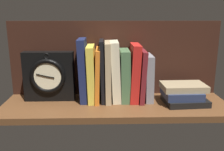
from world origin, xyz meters
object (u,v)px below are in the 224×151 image
(book_cream_twain, at_px, (116,71))
(book_gray_chess, at_px, (148,77))
(book_red_requiem, at_px, (134,72))
(book_yellow_seinlanguage, at_px, (91,73))
(book_black_skeptic, at_px, (103,71))
(book_stack_side, at_px, (183,94))
(book_tan_shortstories, at_px, (108,72))
(book_orange_pandolfini, at_px, (98,75))
(book_maroon_dawkins, at_px, (141,75))
(book_green_romantic, at_px, (125,75))
(book_navy_bierce, at_px, (83,70))
(framed_clock, at_px, (49,76))

(book_cream_twain, bearing_deg, book_gray_chess, 0.00)
(book_red_requiem, bearing_deg, book_yellow_seinlanguage, 180.00)
(book_black_skeptic, xyz_separation_m, book_red_requiem, (0.13, 0.00, -0.01))
(book_stack_side, bearing_deg, book_cream_twain, 170.21)
(book_tan_shortstories, height_order, book_stack_side, book_tan_shortstories)
(book_orange_pandolfini, relative_size, book_maroon_dawkins, 1.03)
(book_red_requiem, bearing_deg, book_green_romantic, 180.00)
(book_yellow_seinlanguage, distance_m, book_gray_chess, 0.24)
(book_cream_twain, bearing_deg, book_black_skeptic, 180.00)
(book_maroon_dawkins, bearing_deg, book_gray_chess, 0.00)
(book_green_romantic, height_order, book_maroon_dawkins, same)
(book_navy_bierce, xyz_separation_m, book_maroon_dawkins, (0.24, 0.00, -0.02))
(book_black_skeptic, bearing_deg, book_tan_shortstories, 0.00)
(book_maroon_dawkins, height_order, book_stack_side, book_maroon_dawkins)
(book_green_romantic, bearing_deg, book_navy_bierce, 180.00)
(book_orange_pandolfini, xyz_separation_m, book_black_skeptic, (0.02, 0.00, 0.02))
(book_orange_pandolfini, height_order, book_stack_side, book_orange_pandolfini)
(book_cream_twain, relative_size, book_gray_chess, 1.29)
(book_red_requiem, relative_size, framed_clock, 1.15)
(book_yellow_seinlanguage, relative_size, book_cream_twain, 0.93)
(book_red_requiem, relative_size, book_gray_chess, 1.23)
(book_yellow_seinlanguage, xyz_separation_m, book_black_skeptic, (0.05, 0.00, 0.01))
(book_gray_chess, xyz_separation_m, framed_clock, (-0.41, 0.00, 0.01))
(book_yellow_seinlanguage, height_order, book_orange_pandolfini, book_yellow_seinlanguage)
(book_orange_pandolfini, height_order, framed_clock, book_orange_pandolfini)
(book_cream_twain, distance_m, book_maroon_dawkins, 0.11)
(book_black_skeptic, bearing_deg, book_stack_side, -8.20)
(book_tan_shortstories, distance_m, book_green_romantic, 0.07)
(book_yellow_seinlanguage, relative_size, book_gray_chess, 1.20)
(book_orange_pandolfini, bearing_deg, book_black_skeptic, 0.00)
(book_red_requiem, bearing_deg, book_gray_chess, 0.00)
(book_cream_twain, bearing_deg, book_yellow_seinlanguage, 180.00)
(book_orange_pandolfini, relative_size, framed_clock, 1.06)
(book_black_skeptic, relative_size, book_green_romantic, 1.19)
(book_tan_shortstories, height_order, book_cream_twain, book_cream_twain)
(book_black_skeptic, relative_size, book_gray_chess, 1.32)
(book_green_romantic, height_order, book_gray_chess, book_green_romantic)
(book_tan_shortstories, relative_size, framed_clock, 1.19)
(book_orange_pandolfini, height_order, book_black_skeptic, book_black_skeptic)
(book_orange_pandolfini, bearing_deg, book_gray_chess, 0.00)
(book_green_romantic, bearing_deg, book_maroon_dawkins, 0.00)
(book_stack_side, bearing_deg, book_tan_shortstories, 171.20)
(book_green_romantic, height_order, book_red_requiem, book_red_requiem)
(book_navy_bierce, bearing_deg, book_yellow_seinlanguage, 0.00)
(book_yellow_seinlanguage, bearing_deg, book_tan_shortstories, 0.00)
(book_orange_pandolfini, relative_size, book_tan_shortstories, 0.89)
(book_green_romantic, bearing_deg, book_gray_chess, 0.00)
(book_stack_side, bearing_deg, book_black_skeptic, 171.80)
(framed_clock, xyz_separation_m, book_stack_side, (0.55, -0.05, -0.06))
(book_black_skeptic, relative_size, book_cream_twain, 1.02)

